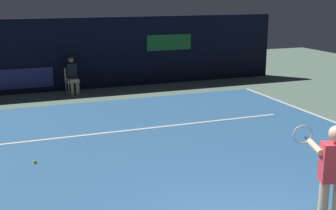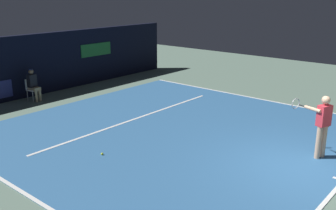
{
  "view_description": "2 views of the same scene",
  "coord_description": "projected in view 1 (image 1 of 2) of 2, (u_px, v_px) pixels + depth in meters",
  "views": [
    {
      "loc": [
        -3.26,
        -4.65,
        3.49
      ],
      "look_at": [
        0.42,
        5.02,
        0.88
      ],
      "focal_mm": 48.06,
      "sensor_mm": 36.0,
      "label": 1
    },
    {
      "loc": [
        -9.02,
        -3.11,
        4.34
      ],
      "look_at": [
        0.23,
        4.72,
        0.74
      ],
      "focal_mm": 41.34,
      "sensor_mm": 36.0,
      "label": 2
    }
  ],
  "objects": [
    {
      "name": "court_surface",
      "position": [
        163.0,
        152.0,
        10.04
      ],
      "size": [
        10.56,
        10.48,
        0.01
      ],
      "primitive_type": "cube",
      "color": "#336699",
      "rests_on": "ground"
    },
    {
      "name": "tennis_player",
      "position": [
        332.0,
        176.0,
        6.29
      ],
      "size": [
        0.5,
        1.05,
        1.73
      ],
      "color": "#DBAD89",
      "rests_on": "ground"
    },
    {
      "name": "back_wall",
      "position": [
        93.0,
        53.0,
        16.52
      ],
      "size": [
        14.77,
        0.33,
        2.6
      ],
      "color": "black",
      "rests_on": "ground"
    },
    {
      "name": "ground_plane",
      "position": [
        163.0,
        153.0,
        10.04
      ],
      "size": [
        30.4,
        30.4,
        0.0
      ],
      "primitive_type": "plane",
      "color": "slate"
    },
    {
      "name": "line_judge_on_chair",
      "position": [
        72.0,
        75.0,
        15.62
      ],
      "size": [
        0.49,
        0.57,
        1.32
      ],
      "color": "white",
      "rests_on": "ground"
    },
    {
      "name": "line_service",
      "position": [
        139.0,
        129.0,
        11.7
      ],
      "size": [
        8.24,
        0.1,
        0.01
      ],
      "primitive_type": "cube",
      "color": "white",
      "rests_on": "court_surface"
    },
    {
      "name": "tennis_ball",
      "position": [
        35.0,
        162.0,
        9.39
      ],
      "size": [
        0.07,
        0.07,
        0.07
      ],
      "primitive_type": "sphere",
      "color": "#CCE033",
      "rests_on": "court_surface"
    }
  ]
}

